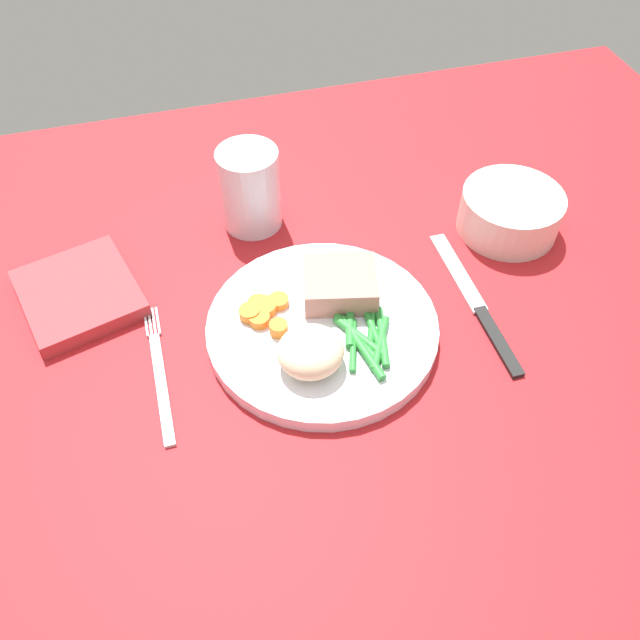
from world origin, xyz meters
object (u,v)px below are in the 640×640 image
(knife, at_px, (476,304))
(napkin, at_px, (79,294))
(dinner_plate, at_px, (320,332))
(salad_bowl, at_px, (511,210))
(meat_portion, at_px, (340,285))
(water_glass, at_px, (250,193))
(fork, at_px, (160,373))

(knife, relative_size, napkin, 1.67)
(dinner_plate, distance_m, salad_bowl, 0.27)
(salad_bowl, height_order, napkin, salad_bowl)
(meat_portion, bearing_deg, napkin, 162.79)
(water_glass, relative_size, napkin, 0.78)
(water_glass, xyz_separation_m, napkin, (-0.20, -0.07, -0.03))
(knife, height_order, salad_bowl, salad_bowl)
(knife, relative_size, salad_bowl, 1.79)
(salad_bowl, bearing_deg, napkin, 177.75)
(knife, distance_m, salad_bowl, 0.13)
(napkin, bearing_deg, knife, -16.77)
(fork, distance_m, water_glass, 0.24)
(salad_bowl, bearing_deg, water_glass, 161.94)
(meat_portion, relative_size, fork, 0.44)
(knife, xyz_separation_m, salad_bowl, (0.08, 0.10, 0.03))
(salad_bowl, bearing_deg, fork, -166.30)
(knife, distance_m, water_glass, 0.28)
(fork, bearing_deg, napkin, 120.63)
(dinner_plate, bearing_deg, napkin, 152.94)
(dinner_plate, relative_size, napkin, 1.88)
(water_glass, bearing_deg, meat_portion, -68.70)
(meat_portion, height_order, fork, meat_portion)
(water_glass, bearing_deg, salad_bowl, -18.06)
(dinner_plate, xyz_separation_m, meat_portion, (0.03, 0.04, 0.02))
(fork, relative_size, knife, 0.81)
(dinner_plate, distance_m, napkin, 0.26)
(fork, relative_size, water_glass, 1.73)
(water_glass, height_order, salad_bowl, water_glass)
(dinner_plate, xyz_separation_m, knife, (0.17, -0.00, -0.01))
(dinner_plate, distance_m, water_glass, 0.19)
(fork, distance_m, napkin, 0.14)
(knife, bearing_deg, water_glass, 133.87)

